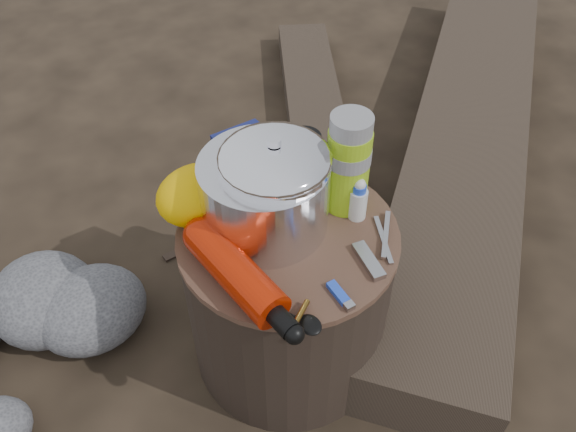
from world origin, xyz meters
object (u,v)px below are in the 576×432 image
stump (288,296)px  travel_mug (304,156)px  thermos (348,163)px  fuel_bottle (236,272)px  camping_pot (275,187)px  log_main (468,137)px

stump → travel_mug: bearing=46.0°
stump → travel_mug: (0.13, 0.14, 0.27)m
thermos → travel_mug: (-0.02, 0.13, -0.06)m
fuel_bottle → camping_pot: bearing=27.9°
log_main → camping_pot: size_ratio=9.69×
camping_pot → fuel_bottle: 0.19m
thermos → fuel_bottle: bearing=-167.6°
travel_mug → log_main: bearing=11.9°
stump → camping_pot: size_ratio=2.15×
stump → fuel_bottle: 0.30m
travel_mug → thermos: bearing=-80.1°
stump → thermos: size_ratio=2.04×
log_main → fuel_bottle: size_ratio=6.61×
log_main → travel_mug: bearing=-117.0°
camping_pot → thermos: 0.16m
stump → thermos: thermos is taller
log_main → thermos: size_ratio=9.20×
log_main → thermos: bearing=-108.0°
stump → camping_pot: camping_pot is taller
travel_mug → fuel_bottle: bearing=-145.8°
thermos → travel_mug: bearing=99.9°
fuel_bottle → travel_mug: travel_mug is taller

